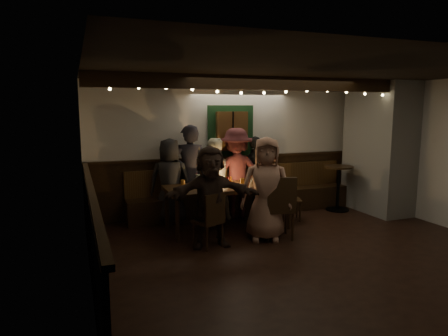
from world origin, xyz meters
name	(u,v)px	position (x,y,z in m)	size (l,w,h in m)	color
room	(313,163)	(1.07, 1.42, 1.07)	(6.02, 5.01, 2.62)	black
dining_table	(228,189)	(-0.66, 1.40, 0.70)	(2.16, 0.92, 0.93)	black
chair_near_left	(211,217)	(-1.24, 0.59, 0.48)	(0.50, 0.50, 0.85)	black
chair_near_right	(280,204)	(-0.09, 0.57, 0.58)	(0.56, 0.56, 1.03)	black
chair_end	(287,196)	(0.58, 1.54, 0.47)	(0.48, 0.48, 0.83)	black
high_top	(338,182)	(1.94, 1.81, 0.59)	(0.58, 0.58, 0.93)	black
person_a	(170,181)	(-1.51, 2.11, 0.78)	(0.76, 0.50, 1.56)	#232326
person_b	(190,173)	(-1.13, 2.14, 0.90)	(0.66, 0.43, 1.80)	black
person_c	(213,179)	(-0.71, 2.05, 0.77)	(0.75, 0.59, 1.55)	beige
person_d	(236,173)	(-0.24, 2.05, 0.86)	(1.11, 0.64, 1.72)	#431B1E
person_e	(256,176)	(0.21, 2.12, 0.78)	(0.91, 0.38, 1.55)	black
person_f	(211,197)	(-1.22, 0.66, 0.77)	(1.43, 0.46, 1.54)	#30231C
person_g	(266,189)	(-0.30, 0.66, 0.83)	(0.81, 0.53, 1.65)	#A77762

